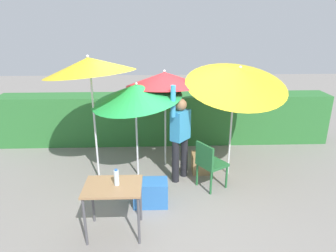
{
  "coord_description": "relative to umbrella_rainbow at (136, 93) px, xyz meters",
  "views": [
    {
      "loc": [
        -0.2,
        -4.9,
        2.94
      ],
      "look_at": [
        0.0,
        0.3,
        1.1
      ],
      "focal_mm": 32.37,
      "sensor_mm": 36.0,
      "label": 1
    }
  ],
  "objects": [
    {
      "name": "ground_plane",
      "position": [
        0.58,
        -0.5,
        -1.68
      ],
      "size": [
        24.0,
        24.0,
        0.0
      ],
      "primitive_type": "plane",
      "color": "gray"
    },
    {
      "name": "hedge_row",
      "position": [
        0.58,
        1.77,
        -1.08
      ],
      "size": [
        8.0,
        0.7,
        1.21
      ],
      "primitive_type": "cube",
      "color": "#2D7033",
      "rests_on": "ground_plane"
    },
    {
      "name": "umbrella_rainbow",
      "position": [
        0.0,
        0.0,
        0.0
      ],
      "size": [
        1.71,
        1.69,
        2.01
      ],
      "color": "silver",
      "rests_on": "ground_plane"
    },
    {
      "name": "umbrella_orange",
      "position": [
        1.84,
        0.01,
        0.27
      ],
      "size": [
        1.9,
        1.89,
        2.41
      ],
      "color": "silver",
      "rests_on": "ground_plane"
    },
    {
      "name": "umbrella_yellow",
      "position": [
        -0.78,
        -0.12,
        0.5
      ],
      "size": [
        1.62,
        1.61,
        2.46
      ],
      "color": "silver",
      "rests_on": "ground_plane"
    },
    {
      "name": "umbrella_navy",
      "position": [
        0.54,
        0.46,
        0.16
      ],
      "size": [
        1.53,
        1.54,
        2.03
      ],
      "color": "silver",
      "rests_on": "ground_plane"
    },
    {
      "name": "person_vendor",
      "position": [
        0.81,
        -0.16,
        -0.75
      ],
      "size": [
        0.42,
        0.48,
        1.88
      ],
      "color": "black",
      "rests_on": "ground_plane"
    },
    {
      "name": "chair_plastic",
      "position": [
        1.31,
        -0.53,
        -1.17
      ],
      "size": [
        0.61,
        0.61,
        0.89
      ],
      "color": "#236633",
      "rests_on": "ground_plane"
    },
    {
      "name": "cooler_box",
      "position": [
        0.26,
        -1.02,
        -1.47
      ],
      "size": [
        0.56,
        0.36,
        0.43
      ],
      "primitive_type": "cube",
      "color": "#2D6BB7",
      "rests_on": "ground_plane"
    },
    {
      "name": "crate_cardboard",
      "position": [
        1.26,
        0.1,
        -1.49
      ],
      "size": [
        0.38,
        0.37,
        0.39
      ],
      "primitive_type": "cube",
      "color": "#9E7A4C",
      "rests_on": "ground_plane"
    },
    {
      "name": "folding_table",
      "position": [
        -0.25,
        -1.7,
        -1.01
      ],
      "size": [
        0.8,
        0.6,
        0.77
      ],
      "color": "#4C4C51",
      "rests_on": "ground_plane"
    },
    {
      "name": "bottle_water",
      "position": [
        -0.19,
        -1.68,
        -0.8
      ],
      "size": [
        0.07,
        0.07,
        0.24
      ],
      "color": "silver",
      "rests_on": "folding_table"
    }
  ]
}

